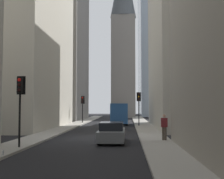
% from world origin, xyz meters
% --- Properties ---
extents(ground_plane, '(135.00, 135.00, 0.00)m').
position_xyz_m(ground_plane, '(0.00, 0.00, 0.00)').
color(ground_plane, black).
extents(sidewalk_right, '(90.00, 2.20, 0.14)m').
position_xyz_m(sidewalk_right, '(0.00, 4.50, 0.07)').
color(sidewalk_right, '#A8A399').
rests_on(sidewalk_right, ground_plane).
extents(sidewalk_left, '(90.00, 2.20, 0.14)m').
position_xyz_m(sidewalk_left, '(0.00, -4.50, 0.07)').
color(sidewalk_left, '#A8A399').
rests_on(sidewalk_left, ground_plane).
extents(building_left_midfar, '(17.04, 10.00, 23.09)m').
position_xyz_m(building_left_midfar, '(11.21, -10.60, 11.55)').
color(building_left_midfar, '#B7B2A5').
rests_on(building_left_midfar, ground_plane).
extents(building_right_midfar, '(17.30, 10.00, 23.23)m').
position_xyz_m(building_right_midfar, '(10.35, 10.60, 11.61)').
color(building_right_midfar, beige).
rests_on(building_right_midfar, ground_plane).
extents(building_right_far, '(14.45, 10.50, 30.08)m').
position_xyz_m(building_right_far, '(28.98, 10.59, 15.05)').
color(building_right_far, gray).
rests_on(building_right_far, ground_plane).
extents(glass_tower_distant, '(20.83, 14.00, 60.00)m').
position_xyz_m(glass_tower_distant, '(51.96, -12.60, 30.00)').
color(glass_tower_distant, '#93A3B2').
rests_on(glass_tower_distant, ground_plane).
extents(church_spire, '(5.60, 5.60, 36.93)m').
position_xyz_m(church_spire, '(38.82, -1.58, 19.33)').
color(church_spire, gray).
rests_on(church_spire, ground_plane).
extents(delivery_truck, '(6.46, 2.25, 2.84)m').
position_xyz_m(delivery_truck, '(16.92, -1.40, 1.46)').
color(delivery_truck, '#285699').
rests_on(delivery_truck, ground_plane).
extents(hatchback_grey, '(4.30, 1.78, 1.42)m').
position_xyz_m(hatchback_grey, '(-2.44, -1.40, 0.66)').
color(hatchback_grey, slate).
rests_on(hatchback_grey, ground_plane).
extents(traffic_light_foreground, '(0.43, 0.52, 4.19)m').
position_xyz_m(traffic_light_foreground, '(-5.92, 3.84, 3.22)').
color(traffic_light_foreground, black).
rests_on(traffic_light_foreground, sidewalk_right).
extents(traffic_light_midblock, '(0.43, 0.52, 4.06)m').
position_xyz_m(traffic_light_midblock, '(12.29, -3.87, 3.12)').
color(traffic_light_midblock, black).
rests_on(traffic_light_midblock, sidewalk_left).
extents(traffic_light_far_junction, '(0.43, 0.52, 3.80)m').
position_xyz_m(traffic_light_far_junction, '(17.98, 3.95, 2.93)').
color(traffic_light_far_junction, black).
rests_on(traffic_light_far_junction, sidewalk_right).
extents(pedestrian, '(0.26, 0.44, 1.81)m').
position_xyz_m(pedestrian, '(-2.05, -5.09, 1.13)').
color(pedestrian, '#473D33').
rests_on(pedestrian, sidewalk_left).
extents(discarded_bottle, '(0.07, 0.07, 0.27)m').
position_xyz_m(discarded_bottle, '(-8.57, 3.60, 0.25)').
color(discarded_bottle, '#999EA3').
rests_on(discarded_bottle, sidewalk_right).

